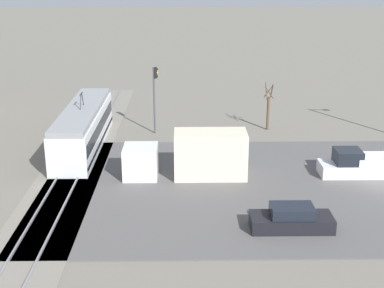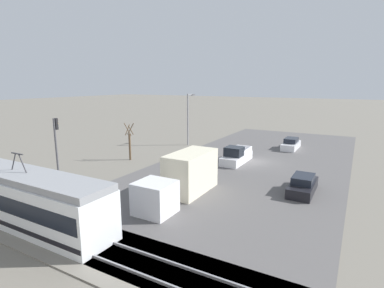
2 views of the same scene
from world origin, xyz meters
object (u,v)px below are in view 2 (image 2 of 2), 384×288
at_px(box_truck, 183,177).
at_px(traffic_light_pole, 57,144).
at_px(sedan_car_0, 303,185).
at_px(pickup_truck, 236,156).
at_px(light_rail_tram, 22,198).
at_px(sedan_car_1, 291,144).
at_px(street_lamp_near_crossing, 189,115).
at_px(street_tree, 130,143).

relative_size(box_truck, traffic_light_pole, 1.45).
bearing_deg(sedan_car_0, pickup_truck, -37.16).
bearing_deg(traffic_light_pole, box_truck, -163.13).
distance_m(light_rail_tram, box_truck, 10.87).
xyz_separation_m(light_rail_tram, pickup_truck, (-6.41, -20.17, -0.91)).
relative_size(light_rail_tram, box_truck, 1.61).
bearing_deg(box_truck, pickup_truck, -89.75).
xyz_separation_m(pickup_truck, sedan_car_1, (-3.81, -10.34, -0.10)).
height_order(light_rail_tram, sedan_car_1, light_rail_tram).
bearing_deg(sedan_car_1, street_lamp_near_crossing, -163.54).
relative_size(traffic_light_pole, street_tree, 1.37).
relative_size(light_rail_tram, pickup_truck, 2.58).
relative_size(light_rail_tram, sedan_car_1, 2.87).
relative_size(sedan_car_0, sedan_car_1, 0.96).
bearing_deg(street_tree, box_truck, 148.60).
xyz_separation_m(light_rail_tram, traffic_light_pole, (3.94, -5.59, 2.07)).
xyz_separation_m(traffic_light_pole, street_lamp_near_crossing, (-0.65, -20.93, 0.48)).
distance_m(pickup_truck, sedan_car_1, 11.02).
bearing_deg(street_tree, sedan_car_1, -135.31).
bearing_deg(sedan_car_0, box_truck, 33.89).
height_order(pickup_truck, street_lamp_near_crossing, street_lamp_near_crossing).
height_order(light_rail_tram, street_lamp_near_crossing, street_lamp_near_crossing).
relative_size(pickup_truck, street_tree, 1.24).
height_order(sedan_car_0, sedan_car_1, sedan_car_1).
distance_m(box_truck, traffic_light_pole, 11.09).
bearing_deg(street_tree, sedan_car_0, 175.44).
bearing_deg(light_rail_tram, sedan_car_0, -135.65).
relative_size(sedan_car_0, street_tree, 1.07).
distance_m(box_truck, sedan_car_1, 22.11).
relative_size(traffic_light_pole, street_lamp_near_crossing, 0.81).
distance_m(box_truck, pickup_truck, 11.45).
bearing_deg(sedan_car_1, pickup_truck, -110.24).
xyz_separation_m(box_truck, sedan_car_1, (-3.76, -21.77, -0.89)).
relative_size(sedan_car_0, street_lamp_near_crossing, 0.63).
relative_size(box_truck, sedan_car_1, 1.79).
height_order(sedan_car_1, street_lamp_near_crossing, street_lamp_near_crossing).
bearing_deg(street_tree, pickup_truck, -158.00).
height_order(sedan_car_0, street_lamp_near_crossing, street_lamp_near_crossing).
bearing_deg(sedan_car_0, street_lamp_near_crossing, -35.03).
xyz_separation_m(pickup_truck, sedan_car_0, (-8.01, 6.07, -0.13)).
xyz_separation_m(sedan_car_1, street_lamp_near_crossing, (13.52, 4.00, 3.56)).
xyz_separation_m(light_rail_tram, street_lamp_near_crossing, (3.30, -26.52, 2.55)).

